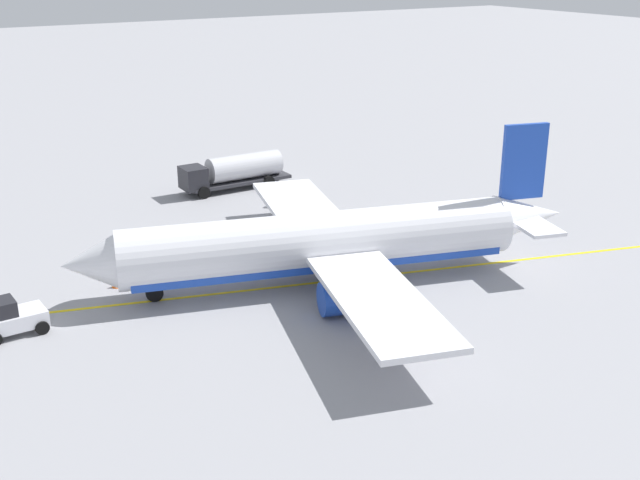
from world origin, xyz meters
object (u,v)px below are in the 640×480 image
at_px(fuel_tanker, 234,171).
at_px(refueling_worker, 281,196).
at_px(airplane, 327,243).
at_px(safety_cone_nose, 107,272).
at_px(pushback_tug, 11,318).
at_px(safety_cone_wingtip, 116,282).

xyz_separation_m(fuel_tanker, refueling_worker, (-1.20, 6.62, -0.90)).
height_order(airplane, fuel_tanker, airplane).
height_order(airplane, refueling_worker, airplane).
bearing_deg(airplane, safety_cone_nose, -35.21).
distance_m(airplane, pushback_tug, 19.74).
xyz_separation_m(airplane, refueling_worker, (-5.32, -16.17, -1.92)).
bearing_deg(fuel_tanker, safety_cone_wingtip, 45.01).
bearing_deg(airplane, pushback_tug, -8.57).
distance_m(safety_cone_nose, safety_cone_wingtip, 2.22).
bearing_deg(refueling_worker, safety_cone_wingtip, 29.07).
height_order(pushback_tug, refueling_worker, pushback_tug).
xyz_separation_m(safety_cone_nose, safety_cone_wingtip, (0.06, 2.22, 0.05)).
height_order(fuel_tanker, refueling_worker, fuel_tanker).
xyz_separation_m(refueling_worker, safety_cone_wingtip, (17.58, 9.77, -0.49)).
xyz_separation_m(fuel_tanker, safety_cone_wingtip, (16.38, 16.39, -1.39)).
bearing_deg(safety_cone_wingtip, airplane, 152.46).
bearing_deg(safety_cone_nose, fuel_tanker, -139.04).
distance_m(pushback_tug, refueling_worker, 28.08).
distance_m(fuel_tanker, pushback_tug, 30.82).
height_order(pushback_tug, safety_cone_nose, pushback_tug).
height_order(fuel_tanker, pushback_tug, fuel_tanker).
bearing_deg(pushback_tug, airplane, 171.43).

